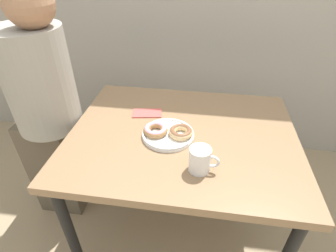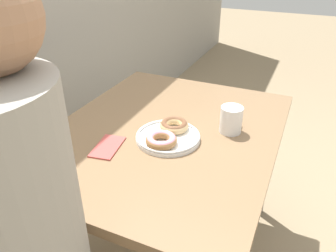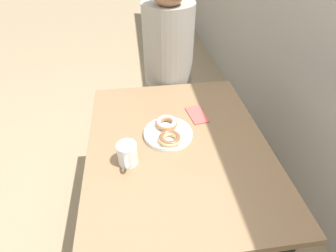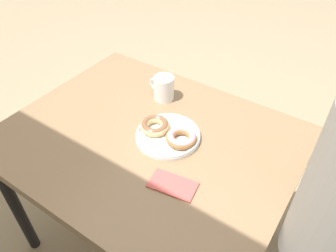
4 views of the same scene
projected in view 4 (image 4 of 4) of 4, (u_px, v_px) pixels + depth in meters
The scene contains 5 objects.
ground_plane at pixel (174, 211), 1.86m from camera, with size 14.00×14.00×0.00m, color #937F60.
dining_table at pixel (149, 151), 1.31m from camera, with size 1.10×0.88×0.73m.
donut_plate at pixel (168, 133), 1.24m from camera, with size 0.27×0.25×0.05m.
coffee_mug at pixel (164, 88), 1.41m from camera, with size 0.12×0.09×0.11m.
napkin at pixel (173, 185), 1.08m from camera, with size 0.17×0.11×0.01m.
Camera 4 is at (-0.58, 0.92, 1.59)m, focal length 35.00 mm.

